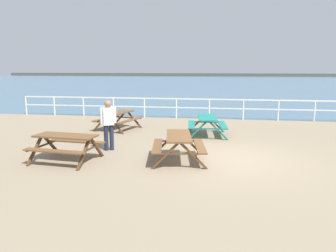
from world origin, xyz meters
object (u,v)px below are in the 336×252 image
picnic_table_mid_centre (179,141)px  picnic_table_far_left (66,141)px  picnic_table_near_right (118,116)px  picnic_table_far_right (207,121)px  visitor (108,122)px

picnic_table_mid_centre → picnic_table_far_left: 3.29m
picnic_table_far_left → picnic_table_near_right: bearing=96.3°
picnic_table_mid_centre → picnic_table_far_right: same height
picnic_table_far_right → visitor: 4.26m
picnic_table_mid_centre → visitor: 2.62m
picnic_table_mid_centre → picnic_table_far_right: bearing=-18.8°
picnic_table_near_right → picnic_table_mid_centre: size_ratio=1.06×
picnic_table_mid_centre → picnic_table_far_right: 3.84m
picnic_table_near_right → picnic_table_far_right: 4.01m
visitor → picnic_table_mid_centre: bearing=42.6°
picnic_table_near_right → picnic_table_far_left: size_ratio=1.09×
visitor → picnic_table_far_right: bearing=105.6°
picnic_table_near_right → picnic_table_far_right: size_ratio=1.10×
visitor → picnic_table_far_left: bearing=-57.2°
picnic_table_far_left → picnic_table_far_right: bearing=53.6°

